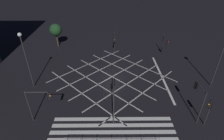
{
  "coord_description": "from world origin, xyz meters",
  "views": [
    {
      "loc": [
        -0.19,
        -22.38,
        14.53
      ],
      "look_at": [
        0.0,
        0.0,
        1.2
      ],
      "focal_mm": 28.0,
      "sensor_mm": 36.0,
      "label": 1
    }
  ],
  "objects_px": {
    "traffic_light_ne_cross": "(166,42)",
    "street_lamp_east": "(24,51)",
    "traffic_light_median_south": "(113,92)",
    "street_lamp_west": "(224,47)",
    "traffic_light_se_main": "(209,108)",
    "traffic_light_se_cross": "(199,94)",
    "traffic_light_sw_main": "(40,99)",
    "traffic_light_median_north": "(115,39)",
    "street_tree_near": "(56,30)"
  },
  "relations": [
    {
      "from": "traffic_light_sw_main",
      "to": "traffic_light_median_south",
      "type": "distance_m",
      "value": 7.5
    },
    {
      "from": "traffic_light_ne_cross",
      "to": "street_lamp_east",
      "type": "height_order",
      "value": "street_lamp_east"
    },
    {
      "from": "traffic_light_median_south",
      "to": "traffic_light_se_main",
      "type": "height_order",
      "value": "traffic_light_median_south"
    },
    {
      "from": "traffic_light_se_cross",
      "to": "street_lamp_west",
      "type": "xyz_separation_m",
      "value": [
        4.85,
        5.52,
        2.91
      ]
    },
    {
      "from": "traffic_light_se_cross",
      "to": "street_lamp_east",
      "type": "bearing_deg",
      "value": 74.61
    },
    {
      "from": "traffic_light_ne_cross",
      "to": "street_tree_near",
      "type": "relative_size",
      "value": 0.76
    },
    {
      "from": "traffic_light_median_south",
      "to": "traffic_light_se_main",
      "type": "relative_size",
      "value": 1.35
    },
    {
      "from": "traffic_light_sw_main",
      "to": "street_lamp_east",
      "type": "height_order",
      "value": "street_lamp_east"
    },
    {
      "from": "traffic_light_sw_main",
      "to": "traffic_light_ne_cross",
      "type": "distance_m",
      "value": 23.51
    },
    {
      "from": "traffic_light_median_north",
      "to": "traffic_light_se_cross",
      "type": "distance_m",
      "value": 18.56
    },
    {
      "from": "traffic_light_ne_cross",
      "to": "street_lamp_east",
      "type": "relative_size",
      "value": 0.46
    },
    {
      "from": "street_lamp_east",
      "to": "street_tree_near",
      "type": "height_order",
      "value": "street_lamp_east"
    },
    {
      "from": "traffic_light_se_cross",
      "to": "street_lamp_east",
      "type": "xyz_separation_m",
      "value": [
        -20.1,
        5.53,
        2.43
      ]
    },
    {
      "from": "traffic_light_median_north",
      "to": "street_lamp_east",
      "type": "xyz_separation_m",
      "value": [
        -11.55,
        -10.94,
        2.55
      ]
    },
    {
      "from": "traffic_light_median_south",
      "to": "street_tree_near",
      "type": "distance_m",
      "value": 23.07
    },
    {
      "from": "street_lamp_west",
      "to": "traffic_light_se_cross",
      "type": "bearing_deg",
      "value": -131.33
    },
    {
      "from": "traffic_light_ne_cross",
      "to": "street_lamp_east",
      "type": "distance_m",
      "value": 23.13
    },
    {
      "from": "traffic_light_median_south",
      "to": "traffic_light_se_main",
      "type": "bearing_deg",
      "value": -98.5
    },
    {
      "from": "traffic_light_median_south",
      "to": "street_lamp_west",
      "type": "height_order",
      "value": "street_lamp_west"
    },
    {
      "from": "traffic_light_median_north",
      "to": "street_lamp_west",
      "type": "relative_size",
      "value": 0.51
    },
    {
      "from": "traffic_light_se_main",
      "to": "traffic_light_ne_cross",
      "type": "xyz_separation_m",
      "value": [
        0.17,
        16.73,
        0.29
      ]
    },
    {
      "from": "traffic_light_sw_main",
      "to": "street_lamp_west",
      "type": "height_order",
      "value": "street_lamp_west"
    },
    {
      "from": "traffic_light_ne_cross",
      "to": "traffic_light_se_cross",
      "type": "relative_size",
      "value": 0.89
    },
    {
      "from": "traffic_light_median_south",
      "to": "traffic_light_median_north",
      "type": "xyz_separation_m",
      "value": [
        0.47,
        16.55,
        -0.44
      ]
    },
    {
      "from": "traffic_light_median_north",
      "to": "street_lamp_west",
      "type": "xyz_separation_m",
      "value": [
        13.4,
        -10.96,
        3.04
      ]
    },
    {
      "from": "traffic_light_se_main",
      "to": "street_lamp_west",
      "type": "relative_size",
      "value": 0.43
    },
    {
      "from": "traffic_light_median_north",
      "to": "traffic_light_se_cross",
      "type": "height_order",
      "value": "traffic_light_se_cross"
    },
    {
      "from": "traffic_light_ne_cross",
      "to": "traffic_light_se_cross",
      "type": "height_order",
      "value": "traffic_light_se_cross"
    },
    {
      "from": "traffic_light_se_main",
      "to": "street_lamp_west",
      "type": "xyz_separation_m",
      "value": [
        4.3,
        7.02,
        3.5
      ]
    },
    {
      "from": "traffic_light_ne_cross",
      "to": "street_tree_near",
      "type": "bearing_deg",
      "value": -102.76
    },
    {
      "from": "traffic_light_median_south",
      "to": "traffic_light_se_cross",
      "type": "distance_m",
      "value": 9.03
    },
    {
      "from": "street_lamp_east",
      "to": "traffic_light_se_cross",
      "type": "bearing_deg",
      "value": -15.39
    },
    {
      "from": "traffic_light_se_cross",
      "to": "street_lamp_west",
      "type": "distance_m",
      "value": 7.9
    },
    {
      "from": "traffic_light_median_north",
      "to": "street_lamp_east",
      "type": "bearing_deg",
      "value": -46.54
    },
    {
      "from": "traffic_light_se_cross",
      "to": "street_tree_near",
      "type": "height_order",
      "value": "street_tree_near"
    },
    {
      "from": "traffic_light_median_south",
      "to": "street_lamp_west",
      "type": "xyz_separation_m",
      "value": [
        13.88,
        5.59,
        2.6
      ]
    },
    {
      "from": "traffic_light_se_main",
      "to": "traffic_light_se_cross",
      "type": "distance_m",
      "value": 1.71
    },
    {
      "from": "traffic_light_median_south",
      "to": "street_lamp_west",
      "type": "distance_m",
      "value": 15.18
    },
    {
      "from": "traffic_light_se_main",
      "to": "street_tree_near",
      "type": "distance_m",
      "value": 30.04
    },
    {
      "from": "traffic_light_ne_cross",
      "to": "traffic_light_sw_main",
      "type": "bearing_deg",
      "value": -47.06
    },
    {
      "from": "traffic_light_median_south",
      "to": "traffic_light_ne_cross",
      "type": "distance_m",
      "value": 18.15
    },
    {
      "from": "traffic_light_sw_main",
      "to": "traffic_light_median_south",
      "type": "xyz_separation_m",
      "value": [
        7.46,
        0.71,
        0.32
      ]
    },
    {
      "from": "traffic_light_sw_main",
      "to": "street_lamp_west",
      "type": "distance_m",
      "value": 22.44
    },
    {
      "from": "street_lamp_west",
      "to": "traffic_light_se_main",
      "type": "bearing_deg",
      "value": -121.5
    },
    {
      "from": "traffic_light_sw_main",
      "to": "traffic_light_median_south",
      "type": "bearing_deg",
      "value": 5.46
    },
    {
      "from": "traffic_light_median_north",
      "to": "street_lamp_east",
      "type": "height_order",
      "value": "street_lamp_east"
    },
    {
      "from": "traffic_light_median_south",
      "to": "street_tree_near",
      "type": "relative_size",
      "value": 0.94
    },
    {
      "from": "traffic_light_sw_main",
      "to": "street_lamp_east",
      "type": "xyz_separation_m",
      "value": [
        -3.62,
        6.32,
        2.43
      ]
    },
    {
      "from": "street_lamp_east",
      "to": "street_lamp_west",
      "type": "xyz_separation_m",
      "value": [
        24.95,
        -0.01,
        0.49
      ]
    },
    {
      "from": "street_lamp_west",
      "to": "street_tree_near",
      "type": "xyz_separation_m",
      "value": [
        -25.24,
        14.49,
        -2.41
      ]
    }
  ]
}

